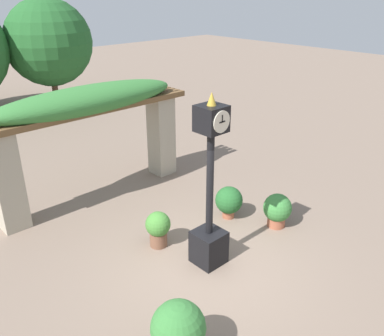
# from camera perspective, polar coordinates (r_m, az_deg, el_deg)

# --- Properties ---
(ground_plane) EXTENTS (60.00, 60.00, 0.00)m
(ground_plane) POSITION_cam_1_polar(r_m,az_deg,el_deg) (8.56, 1.97, -13.54)
(ground_plane) COLOR #7F6B5B
(pedestal_clock) EXTENTS (0.59, 0.59, 3.57)m
(pedestal_clock) POSITION_cam_1_polar(r_m,az_deg,el_deg) (7.94, 2.48, -5.18)
(pedestal_clock) COLOR black
(pedestal_clock) RESTS_ON ground
(pergola) EXTENTS (5.73, 1.21, 3.02)m
(pergola) POSITION_cam_1_polar(r_m,az_deg,el_deg) (10.56, -14.14, 7.07)
(pergola) COLOR #A89E89
(pergola) RESTS_ON ground
(potted_plant_near_left) EXTENTS (0.67, 0.67, 0.81)m
(potted_plant_near_left) POSITION_cam_1_polar(r_m,az_deg,el_deg) (9.95, 5.20, -4.61)
(potted_plant_near_left) COLOR #9E563D
(potted_plant_near_left) RESTS_ON ground
(potted_plant_near_right) EXTENTS (0.55, 0.55, 0.81)m
(potted_plant_near_right) POSITION_cam_1_polar(r_m,az_deg,el_deg) (8.91, -4.78, -8.31)
(potted_plant_near_right) COLOR brown
(potted_plant_near_right) RESTS_ON ground
(potted_plant_far_left) EXTENTS (0.67, 0.67, 0.82)m
(potted_plant_far_left) POSITION_cam_1_polar(r_m,az_deg,el_deg) (9.78, 11.88, -5.70)
(potted_plant_far_left) COLOR #9E563D
(potted_plant_far_left) RESTS_ON ground
(potted_plant_far_right) EXTENTS (0.84, 0.84, 1.04)m
(potted_plant_far_right) POSITION_cam_1_polar(r_m,az_deg,el_deg) (6.47, -1.94, -21.68)
(potted_plant_far_right) COLOR brown
(potted_plant_far_right) RESTS_ON ground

